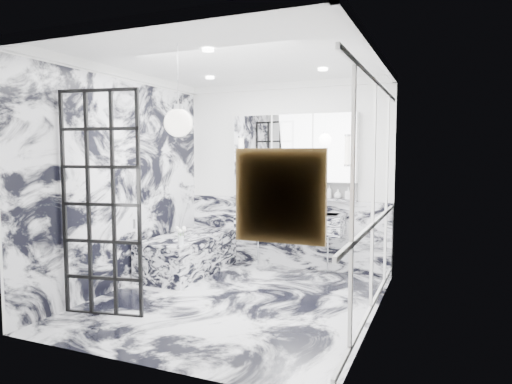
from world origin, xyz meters
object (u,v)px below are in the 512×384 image
at_px(crittall_door, 101,204).
at_px(mirror_cabinet, 293,148).
at_px(trough_sink, 289,222).
at_px(bathtub, 189,254).

relative_size(crittall_door, mirror_cabinet, 1.26).
relative_size(trough_sink, bathtub, 0.97).
xyz_separation_m(mirror_cabinet, bathtub, (-1.32, -0.83, -1.54)).
xyz_separation_m(crittall_door, mirror_cabinet, (1.26, 2.69, 0.62)).
height_order(trough_sink, bathtub, trough_sink).
xyz_separation_m(crittall_door, trough_sink, (1.26, 2.52, -0.47)).
relative_size(crittall_door, bathtub, 1.45).
distance_m(crittall_door, bathtub, 2.08).
distance_m(trough_sink, bathtub, 1.55).
bearing_deg(mirror_cabinet, bathtub, -147.94).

